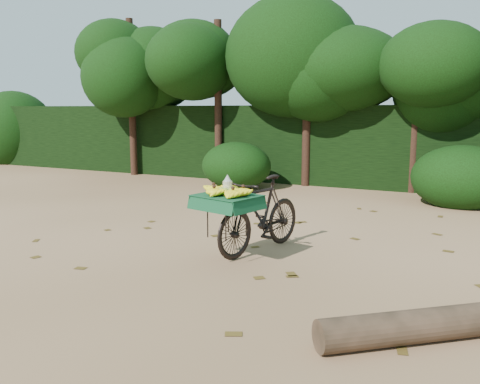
% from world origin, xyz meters
% --- Properties ---
extents(ground, '(80.00, 80.00, 0.00)m').
position_xyz_m(ground, '(0.00, 0.00, 0.00)').
color(ground, tan).
rests_on(ground, ground).
extents(vendor_bicycle, '(0.92, 1.72, 0.93)m').
position_xyz_m(vendor_bicycle, '(-0.51, 0.00, 0.47)').
color(vendor_bicycle, black).
rests_on(vendor_bicycle, ground).
extents(hedge_backdrop, '(26.00, 1.80, 1.80)m').
position_xyz_m(hedge_backdrop, '(0.00, 6.30, 0.90)').
color(hedge_backdrop, black).
rests_on(hedge_backdrop, ground).
extents(tree_row, '(14.50, 2.00, 4.00)m').
position_xyz_m(tree_row, '(-0.65, 5.50, 2.00)').
color(tree_row, black).
rests_on(tree_row, ground).
extents(bush_clumps, '(8.80, 1.70, 0.90)m').
position_xyz_m(bush_clumps, '(0.50, 4.30, 0.45)').
color(bush_clumps, black).
rests_on(bush_clumps, ground).
extents(leaf_litter, '(7.00, 7.30, 0.01)m').
position_xyz_m(leaf_litter, '(0.00, 0.65, 0.01)').
color(leaf_litter, '#4F3C15').
rests_on(leaf_litter, ground).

